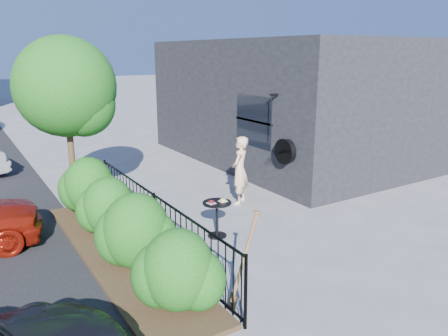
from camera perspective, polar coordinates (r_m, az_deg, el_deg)
ground at (r=9.25m, az=-0.21°, el=-8.21°), size 120.00×120.00×0.00m
shop_building at (r=15.49m, az=8.40°, el=8.72°), size 6.22×9.00×4.00m
fence at (r=8.41m, az=-9.00°, el=-6.73°), size 0.05×6.05×1.10m
planting_bed at (r=8.39m, az=-13.32°, el=-10.88°), size 1.30×6.00×0.08m
shrubs at (r=8.25m, az=-13.16°, el=-6.34°), size 1.10×5.60×1.24m
patio_tree at (r=10.27m, az=-19.55°, el=9.22°), size 2.20×2.20×3.94m
cafe_table at (r=8.81m, az=-0.91°, el=-5.87°), size 0.58×0.58×0.78m
woman at (r=10.65m, az=2.07°, el=-0.31°), size 0.73×0.70×1.68m
shovel at (r=6.41m, az=2.38°, el=-12.76°), size 0.52×0.20×1.51m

